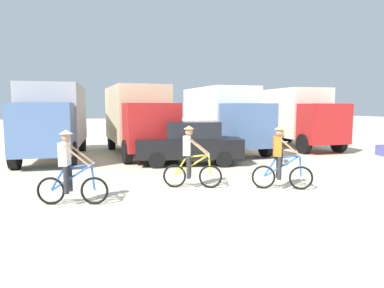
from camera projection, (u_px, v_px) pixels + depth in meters
ground_plane at (248, 204)px, 8.26m from camera, size 120.00×120.00×0.00m
box_truck_grey_hauler at (54, 117)px, 15.40m from camera, size 2.82×6.89×3.35m
box_truck_tan_camper at (138, 116)px, 16.68m from camera, size 2.74×6.87×3.35m
box_truck_avon_van at (223, 116)px, 17.91m from camera, size 2.51×6.80×3.35m
box_truck_cream_rv at (293, 115)px, 19.59m from camera, size 2.65×6.84×3.35m
sedan_parked at (190, 143)px, 13.76m from camera, size 4.48×2.64×1.76m
cyclist_orange_shirt at (69, 170)px, 8.10m from camera, size 1.68×0.66×1.82m
cyclist_cowboy_hat at (190, 159)px, 9.79m from camera, size 1.63×0.77×1.82m
cyclist_near_camera at (281, 160)px, 9.63m from camera, size 1.60×0.83×1.82m
bicycle_spare at (280, 154)px, 14.06m from camera, size 0.87×1.56×0.97m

